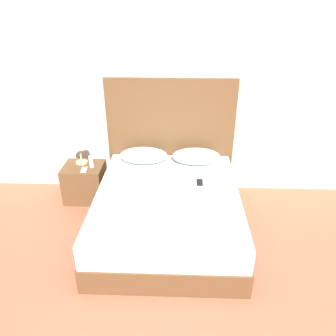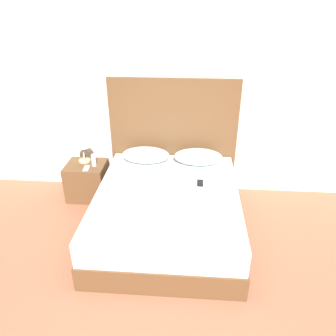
% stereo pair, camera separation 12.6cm
% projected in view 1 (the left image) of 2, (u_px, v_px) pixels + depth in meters
% --- Properties ---
extents(wall_back, '(10.00, 0.06, 2.70)m').
position_uv_depth(wall_back, '(176.00, 95.00, 4.21)').
color(wall_back, silver).
rests_on(wall_back, ground_plane).
extents(bed, '(1.61, 1.93, 0.55)m').
position_uv_depth(bed, '(168.00, 212.00, 3.78)').
color(bed, brown).
rests_on(bed, ground_plane).
extents(headboard, '(1.69, 0.05, 1.59)m').
position_uv_depth(headboard, '(170.00, 137.00, 4.41)').
color(headboard, brown).
rests_on(headboard, ground_plane).
extents(pillow_left, '(0.62, 0.37, 0.19)m').
position_uv_depth(pillow_left, '(144.00, 155.00, 4.26)').
color(pillow_left, silver).
rests_on(pillow_left, bed).
extents(pillow_right, '(0.62, 0.37, 0.19)m').
position_uv_depth(pillow_right, '(196.00, 156.00, 4.24)').
color(pillow_right, silver).
rests_on(pillow_right, bed).
extents(phone_on_bed, '(0.07, 0.15, 0.01)m').
position_uv_depth(phone_on_bed, '(200.00, 182.00, 3.82)').
color(phone_on_bed, black).
rests_on(phone_on_bed, bed).
extents(nightstand, '(0.52, 0.45, 0.49)m').
position_uv_depth(nightstand, '(85.00, 182.00, 4.43)').
color(nightstand, brown).
rests_on(nightstand, ground_plane).
extents(table_lamp, '(0.21, 0.21, 0.39)m').
position_uv_depth(table_lamp, '(79.00, 143.00, 4.26)').
color(table_lamp, tan).
rests_on(table_lamp, nightstand).
extents(phone_on_nightstand, '(0.08, 0.16, 0.01)m').
position_uv_depth(phone_on_nightstand, '(84.00, 170.00, 4.22)').
color(phone_on_nightstand, '#B7B7BC').
rests_on(phone_on_nightstand, nightstand).
extents(toiletry_bottle, '(0.06, 0.06, 0.16)m').
position_uv_depth(toiletry_bottle, '(91.00, 162.00, 4.26)').
color(toiletry_bottle, silver).
rests_on(toiletry_bottle, nightstand).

